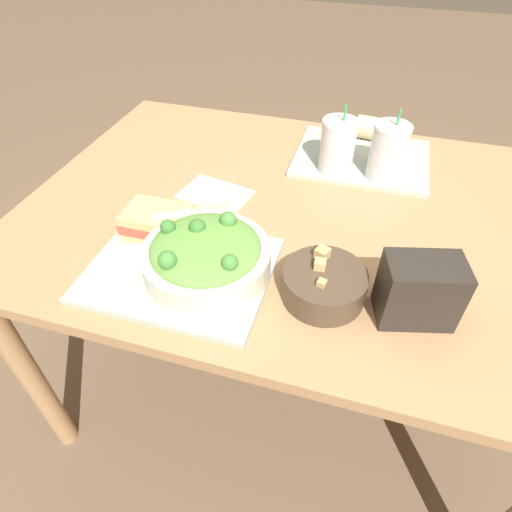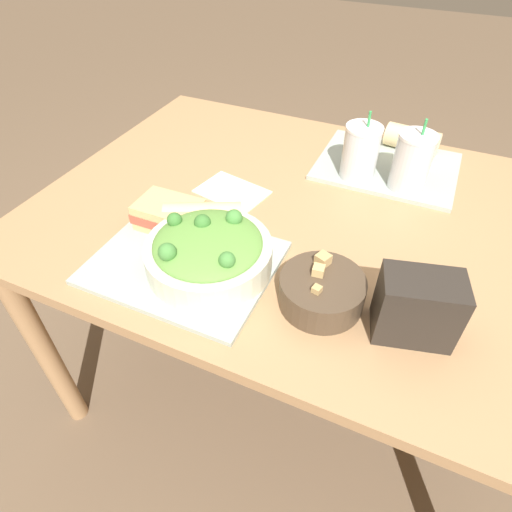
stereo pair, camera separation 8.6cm
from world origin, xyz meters
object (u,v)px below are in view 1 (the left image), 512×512
(chip_bag, at_px, (419,291))
(napkin_folded, at_px, (215,194))
(baguette_near, at_px, (194,222))
(salad_bowl, at_px, (206,255))
(baguette_far, at_px, (382,130))
(soup_bowl, at_px, (324,284))
(drink_cup_dark, at_px, (337,147))
(drink_cup_red, at_px, (387,154))
(sandwich_near, at_px, (158,222))

(chip_bag, bearing_deg, napkin_folded, 137.16)
(baguette_near, xyz_separation_m, napkin_folded, (-0.02, 0.18, -0.05))
(salad_bowl, xyz_separation_m, baguette_far, (0.31, 0.70, -0.01))
(soup_bowl, xyz_separation_m, chip_bag, (0.17, -0.00, 0.03))
(drink_cup_dark, relative_size, chip_bag, 1.19)
(drink_cup_dark, xyz_separation_m, drink_cup_red, (0.13, 0.00, 0.00))
(soup_bowl, height_order, napkin_folded, soup_bowl)
(sandwich_near, xyz_separation_m, baguette_near, (0.08, 0.02, 0.00))
(sandwich_near, height_order, baguette_near, baguette_near)
(baguette_far, xyz_separation_m, drink_cup_dark, (-0.11, -0.21, 0.03))
(drink_cup_dark, xyz_separation_m, chip_bag, (0.23, -0.48, -0.01))
(drink_cup_red, bearing_deg, napkin_folded, -154.73)
(salad_bowl, height_order, baguette_near, salad_bowl)
(napkin_folded, bearing_deg, salad_bowl, -72.36)
(baguette_near, bearing_deg, drink_cup_dark, -61.20)
(sandwich_near, relative_size, napkin_folded, 0.76)
(baguette_near, bearing_deg, chip_bag, -127.27)
(baguette_near, relative_size, drink_cup_red, 0.98)
(sandwich_near, bearing_deg, baguette_far, 52.61)
(sandwich_near, bearing_deg, soup_bowl, -11.28)
(chip_bag, height_order, napkin_folded, chip_bag)
(baguette_near, xyz_separation_m, drink_cup_red, (0.40, 0.38, 0.04))
(salad_bowl, relative_size, baguette_far, 1.66)
(drink_cup_dark, bearing_deg, baguette_far, 62.21)
(salad_bowl, distance_m, soup_bowl, 0.25)
(drink_cup_red, distance_m, chip_bag, 0.49)
(baguette_far, xyz_separation_m, chip_bag, (0.11, -0.69, 0.02))
(soup_bowl, bearing_deg, drink_cup_dark, 96.07)
(soup_bowl, height_order, chip_bag, chip_bag)
(baguette_far, bearing_deg, soup_bowl, -178.36)
(napkin_folded, bearing_deg, drink_cup_red, 25.27)
(baguette_far, distance_m, drink_cup_red, 0.22)
(baguette_near, relative_size, chip_bag, 1.20)
(salad_bowl, xyz_separation_m, sandwich_near, (-0.15, 0.09, -0.01))
(napkin_folded, bearing_deg, soup_bowl, -39.48)
(napkin_folded, bearing_deg, baguette_near, -83.91)
(soup_bowl, distance_m, baguette_far, 0.69)
(drink_cup_red, height_order, chip_bag, drink_cup_red)
(baguette_near, relative_size, baguette_far, 1.18)
(soup_bowl, distance_m, drink_cup_red, 0.49)
(salad_bowl, bearing_deg, drink_cup_dark, 68.10)
(drink_cup_red, bearing_deg, baguette_far, 95.78)
(salad_bowl, xyz_separation_m, soup_bowl, (0.25, 0.01, -0.02))
(baguette_near, height_order, napkin_folded, baguette_near)
(sandwich_near, bearing_deg, napkin_folded, 72.64)
(salad_bowl, relative_size, drink_cup_red, 1.38)
(drink_cup_dark, xyz_separation_m, napkin_folded, (-0.29, -0.20, -0.08))
(sandwich_near, relative_size, drink_cup_red, 0.79)
(salad_bowl, bearing_deg, chip_bag, 1.23)
(salad_bowl, bearing_deg, sandwich_near, 150.76)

